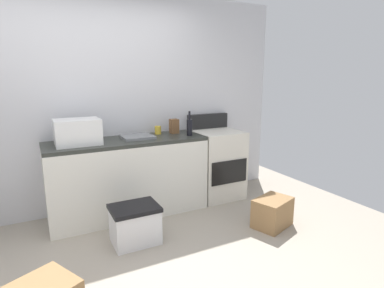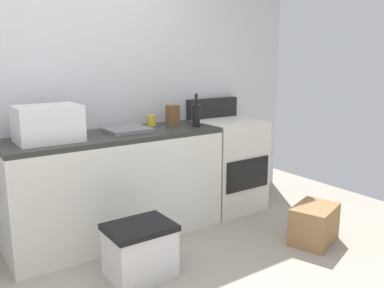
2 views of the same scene
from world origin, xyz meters
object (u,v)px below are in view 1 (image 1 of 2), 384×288
at_px(cardboard_box_medium, 272,212).
at_px(knife_block, 174,126).
at_px(stove_oven, 217,163).
at_px(coffee_mug, 158,130).
at_px(wine_bottle, 189,127).
at_px(microwave, 78,132).
at_px(storage_bin, 135,224).

bearing_deg(cardboard_box_medium, knife_block, 118.32).
height_order(stove_oven, coffee_mug, stove_oven).
distance_m(stove_oven, wine_bottle, 0.73).
relative_size(stove_oven, cardboard_box_medium, 2.67).
distance_m(wine_bottle, coffee_mug, 0.42).
bearing_deg(microwave, coffee_mug, 10.53).
bearing_deg(stove_oven, storage_bin, -152.83).
bearing_deg(storage_bin, coffee_mug, 55.44).
relative_size(wine_bottle, knife_block, 1.67).
bearing_deg(wine_bottle, cardboard_box_medium, -60.23).
bearing_deg(storage_bin, stove_oven, 27.17).
bearing_deg(microwave, cardboard_box_medium, -29.69).
relative_size(stove_oven, microwave, 2.39).
xyz_separation_m(wine_bottle, coffee_mug, (-0.30, 0.28, -0.06)).
distance_m(stove_oven, knife_block, 0.78).
relative_size(stove_oven, storage_bin, 2.39).
bearing_deg(stove_oven, wine_bottle, -165.75).
xyz_separation_m(wine_bottle, storage_bin, (-0.90, -0.58, -0.82)).
height_order(wine_bottle, storage_bin, wine_bottle).
relative_size(wine_bottle, storage_bin, 0.65).
relative_size(coffee_mug, knife_block, 0.56).
bearing_deg(microwave, storage_bin, -60.53).
height_order(microwave, coffee_mug, microwave).
bearing_deg(knife_block, storage_bin, -134.19).
xyz_separation_m(cardboard_box_medium, storage_bin, (-1.43, 0.36, 0.03)).
xyz_separation_m(coffee_mug, cardboard_box_medium, (0.84, -1.22, -0.79)).
distance_m(knife_block, storage_bin, 1.40).
bearing_deg(wine_bottle, microwave, 175.68).
relative_size(knife_block, storage_bin, 0.39).
bearing_deg(knife_block, wine_bottle, -67.76).
bearing_deg(coffee_mug, wine_bottle, -42.49).
bearing_deg(coffee_mug, cardboard_box_medium, -55.36).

